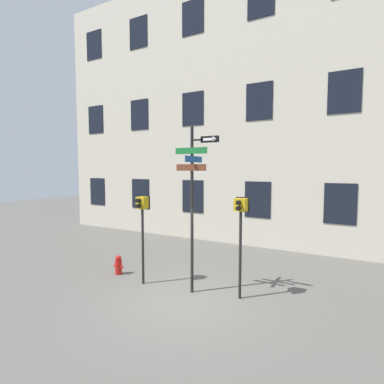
% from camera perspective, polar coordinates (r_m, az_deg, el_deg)
% --- Properties ---
extents(ground_plane, '(60.00, 60.00, 0.00)m').
position_cam_1_polar(ground_plane, '(8.70, -1.66, -20.33)').
color(ground_plane, '#595651').
extents(building_facade, '(24.00, 0.63, 13.36)m').
position_cam_1_polar(building_facade, '(14.69, 13.04, 16.23)').
color(building_facade, beige).
rests_on(building_facade, ground_plane).
extents(street_sign_pole, '(1.36, 0.98, 4.85)m').
position_cam_1_polar(street_sign_pole, '(8.60, 0.31, -0.41)').
color(street_sign_pole, black).
rests_on(street_sign_pole, ground_plane).
extents(pedestrian_signal_left, '(0.37, 0.40, 2.80)m').
position_cam_1_polar(pedestrian_signal_left, '(9.51, -9.44, -4.47)').
color(pedestrian_signal_left, black).
rests_on(pedestrian_signal_left, ground_plane).
extents(pedestrian_signal_right, '(0.39, 0.40, 2.86)m').
position_cam_1_polar(pedestrian_signal_right, '(8.41, 9.24, -5.30)').
color(pedestrian_signal_right, black).
rests_on(pedestrian_signal_right, ground_plane).
extents(fire_hydrant, '(0.39, 0.23, 0.66)m').
position_cam_1_polar(fire_hydrant, '(10.97, -13.84, -13.36)').
color(fire_hydrant, red).
rests_on(fire_hydrant, ground_plane).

